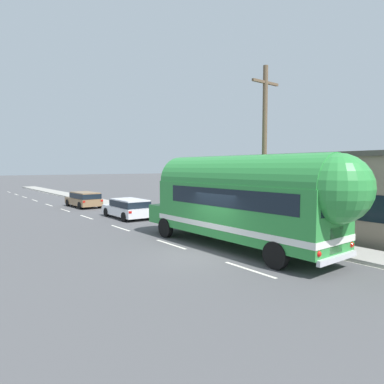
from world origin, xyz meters
name	(u,v)px	position (x,y,z in m)	size (l,w,h in m)	color
ground_plane	(203,255)	(0.00, 0.00, 0.00)	(300.00, 300.00, 0.00)	#4C4C4F
lane_markings	(122,214)	(2.69, 13.02, 0.00)	(3.95, 80.00, 0.01)	silver
sidewalk_slab	(168,215)	(4.88, 10.00, 0.07)	(2.11, 90.00, 0.15)	#9E9B93
roadside_building	(342,190)	(11.38, 0.36, 2.17)	(10.04, 20.62, 4.34)	gray
utility_pole	(264,151)	(4.26, 0.45, 4.42)	(1.80, 0.24, 8.50)	brown
painted_bus	(246,198)	(1.93, -0.57, 2.30)	(2.72, 11.54, 4.12)	#2D8C3D
car_lead	(128,207)	(2.15, 10.97, 0.79)	(2.05, 4.46, 1.37)	white
car_second	(84,198)	(2.04, 19.35, 0.79)	(2.05, 4.48, 1.37)	olive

